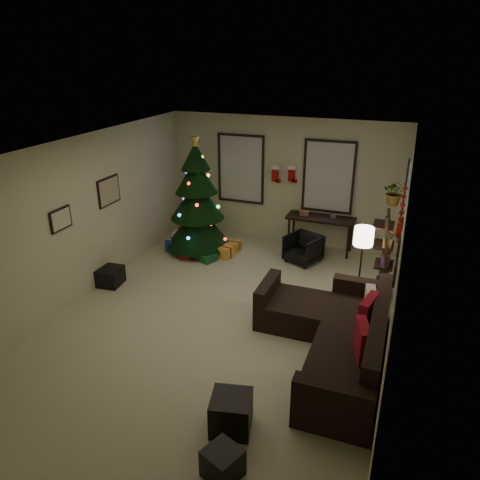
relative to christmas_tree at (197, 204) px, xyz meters
name	(u,v)px	position (x,y,z in m)	size (l,w,h in m)	color
floor	(221,320)	(1.49, -2.36, -1.03)	(7.00, 7.00, 0.00)	#BFB791
ceiling	(218,149)	(1.49, -2.36, 1.67)	(7.00, 7.00, 0.00)	white
wall_back	(283,182)	(1.49, 1.14, 0.32)	(5.00, 5.00, 0.00)	beige
wall_front	(51,397)	(1.49, -5.86, 0.32)	(5.00, 5.00, 0.00)	beige
wall_left	(79,221)	(-1.01, -2.36, 0.32)	(7.00, 7.00, 0.00)	beige
wall_right	(398,267)	(3.99, -2.36, 0.32)	(7.00, 7.00, 0.00)	beige
window_back_left	(241,169)	(0.54, 1.11, 0.52)	(1.05, 0.06, 1.50)	#728CB2
window_back_right	(329,177)	(2.44, 1.11, 0.52)	(1.05, 0.06, 1.50)	#728CB2
window_right_wall	(405,200)	(3.96, 0.19, 0.47)	(0.06, 0.90, 1.30)	#728CB2
christmas_tree	(197,204)	(0.00, 0.00, 0.00)	(1.33, 1.33, 2.48)	black
presents	(203,248)	(0.15, -0.13, -0.91)	(1.50, 1.01, 0.30)	silver
sofa	(336,336)	(3.33, -2.59, -0.74)	(1.91, 2.77, 0.87)	black
pillow_red_a	(362,341)	(3.70, -3.11, -0.39)	(0.12, 0.47, 0.47)	maroon
pillow_red_b	(368,314)	(3.70, -2.44, -0.39)	(0.13, 0.49, 0.49)	maroon
pillow_cream	(370,306)	(3.70, -2.20, -0.40)	(0.13, 0.46, 0.46)	beige
ottoman_near	(231,413)	(2.47, -4.38, -0.82)	(0.44, 0.44, 0.42)	black
ottoman_far	(223,463)	(2.62, -4.99, -0.87)	(0.34, 0.34, 0.32)	black
desk	(321,221)	(2.39, 0.86, -0.36)	(1.40, 0.50, 0.75)	black
desk_chair	(303,248)	(2.19, 0.21, -0.74)	(0.56, 0.52, 0.58)	black
bookshelf	(386,259)	(3.79, -0.77, -0.27)	(0.30, 0.46, 1.55)	black
potted_plant	(396,189)	(3.79, -0.37, 0.82)	(0.50, 0.43, 0.56)	#4C4C4C
floor_lamp	(363,242)	(3.44, -1.27, 0.17)	(0.30, 0.30, 1.43)	black
art_map	(109,191)	(-0.99, -1.52, 0.59)	(0.04, 0.60, 0.50)	black
art_abstract	(61,219)	(-0.99, -2.78, 0.49)	(0.04, 0.45, 0.35)	black
gallery	(398,254)	(3.97, -2.43, 0.54)	(0.03, 1.25, 0.54)	black
garland	(401,216)	(3.94, -2.17, 0.96)	(0.08, 1.90, 0.30)	#A5140C
stocking_left	(275,174)	(1.35, 1.00, 0.52)	(0.20, 0.05, 0.36)	#990F0C
stocking_right	(292,174)	(1.68, 1.10, 0.52)	(0.20, 0.05, 0.36)	#990F0C
storage_bin	(104,275)	(-0.96, -1.96, -0.87)	(0.65, 0.43, 0.32)	black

